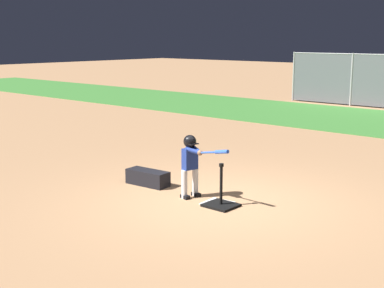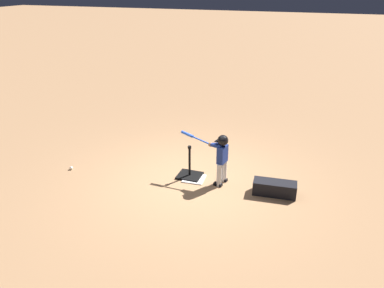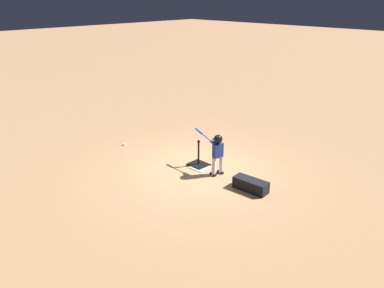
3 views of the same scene
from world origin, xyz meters
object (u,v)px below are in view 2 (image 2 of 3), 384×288
Objects in this scene: batter_child at (221,153)px; baseball at (71,168)px; batting_tee at (190,173)px; equipment_bag at (275,188)px.

batter_child is 3.41m from baseball.
baseball is at bearing 12.64° from batting_tee.
equipment_bag is (-4.44, -0.46, 0.10)m from baseball.
batting_tee is 2.68m from baseball.
batting_tee reaches higher than baseball.
batter_child reaches higher than batting_tee.
equipment_bag reaches higher than baseball.
batting_tee is 0.92m from batter_child.
batter_child is at bearing -170.85° from baseball.
baseball is 4.47m from equipment_bag.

